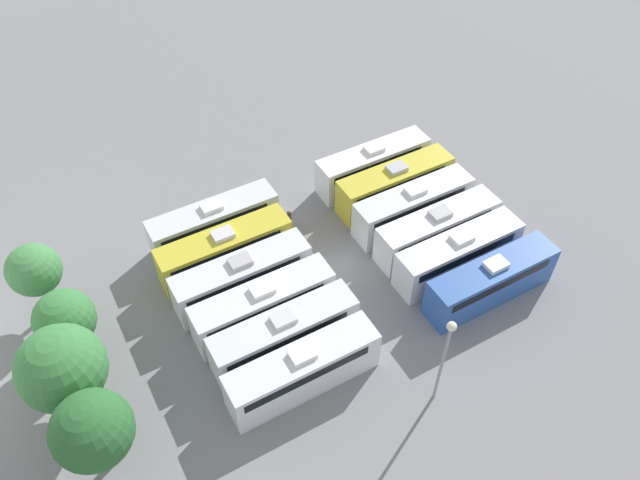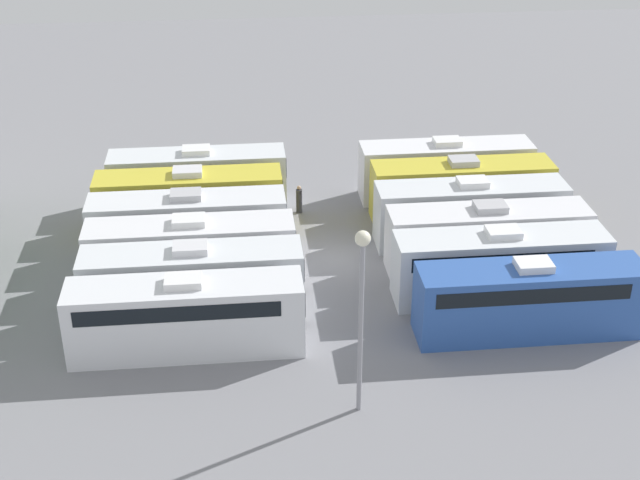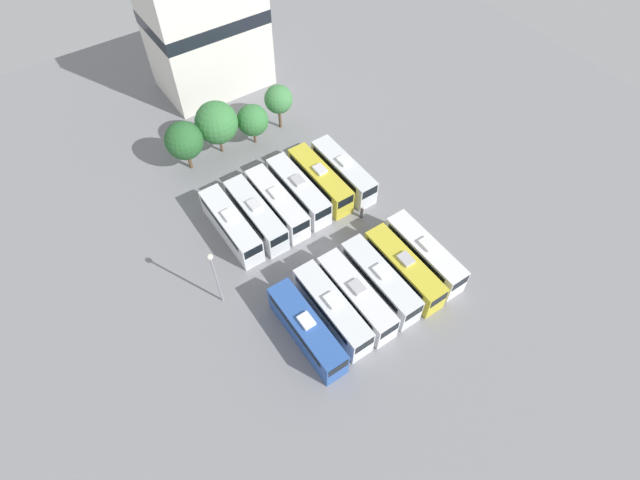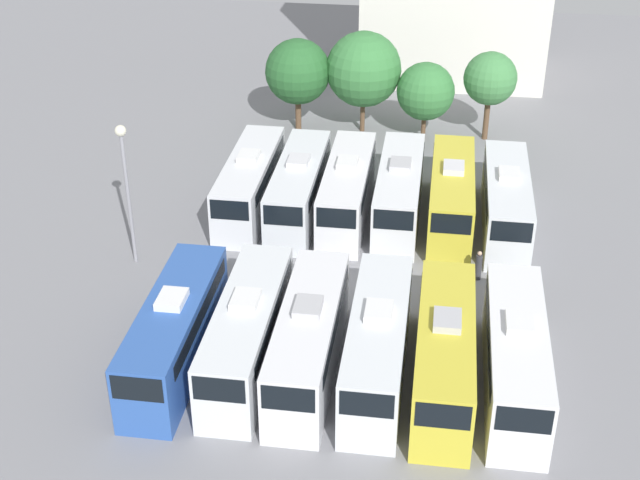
{
  "view_description": "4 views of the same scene",
  "coord_description": "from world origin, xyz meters",
  "px_view_note": "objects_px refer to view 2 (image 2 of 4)",
  "views": [
    {
      "loc": [
        -26.89,
        17.4,
        36.67
      ],
      "look_at": [
        0.82,
        1.7,
        3.11
      ],
      "focal_mm": 35.0,
      "sensor_mm": 36.0,
      "label": 1
    },
    {
      "loc": [
        -41.21,
        5.3,
        22.7
      ],
      "look_at": [
        -1.41,
        1.14,
        2.0
      ],
      "focal_mm": 50.0,
      "sensor_mm": 36.0,
      "label": 2
    },
    {
      "loc": [
        -19.21,
        -26.69,
        44.95
      ],
      "look_at": [
        -1.16,
        -0.44,
        3.11
      ],
      "focal_mm": 28.0,
      "sensor_mm": 36.0,
      "label": 3
    },
    {
      "loc": [
        3.52,
        -39.56,
        25.64
      ],
      "look_at": [
        -1.96,
        -1.47,
        3.48
      ],
      "focal_mm": 50.0,
      "sensor_mm": 36.0,
      "label": 4
    }
  ],
  "objects_px": {
    "bus_2": "(487,237)",
    "bus_10": "(189,200)",
    "bus_4": "(461,188)",
    "bus_8": "(190,251)",
    "bus_1": "(499,263)",
    "bus_3": "(470,211)",
    "worker_person": "(299,200)",
    "bus_6": "(185,314)",
    "bus_7": "(192,280)",
    "bus_0": "(529,298)",
    "bus_9": "(187,224)",
    "bus_5": "(445,168)",
    "light_pole": "(361,293)",
    "bus_11": "(197,177)"
  },
  "relations": [
    {
      "from": "bus_2",
      "to": "bus_10",
      "type": "distance_m",
      "value": 16.56
    },
    {
      "from": "bus_4",
      "to": "bus_8",
      "type": "distance_m",
      "value": 16.46
    },
    {
      "from": "bus_1",
      "to": "bus_2",
      "type": "relative_size",
      "value": 1.0
    },
    {
      "from": "bus_1",
      "to": "bus_2",
      "type": "distance_m",
      "value": 2.85
    },
    {
      "from": "bus_2",
      "to": "bus_3",
      "type": "xyz_separation_m",
      "value": [
        3.12,
        0.1,
        0.0
      ]
    },
    {
      "from": "worker_person",
      "to": "bus_1",
      "type": "bearing_deg",
      "value": -140.02
    },
    {
      "from": "bus_6",
      "to": "bus_7",
      "type": "height_order",
      "value": "same"
    },
    {
      "from": "bus_1",
      "to": "worker_person",
      "type": "xyz_separation_m",
      "value": [
        10.61,
        8.89,
        -1.06
      ]
    },
    {
      "from": "bus_0",
      "to": "bus_9",
      "type": "height_order",
      "value": "same"
    },
    {
      "from": "bus_4",
      "to": "bus_7",
      "type": "bearing_deg",
      "value": 120.76
    },
    {
      "from": "bus_6",
      "to": "bus_9",
      "type": "height_order",
      "value": "same"
    },
    {
      "from": "bus_1",
      "to": "bus_0",
      "type": "bearing_deg",
      "value": -172.62
    },
    {
      "from": "bus_0",
      "to": "bus_3",
      "type": "distance_m",
      "value": 9.25
    },
    {
      "from": "bus_3",
      "to": "worker_person",
      "type": "xyz_separation_m",
      "value": [
        4.64,
        8.96,
        -1.06
      ]
    },
    {
      "from": "bus_2",
      "to": "bus_3",
      "type": "distance_m",
      "value": 3.12
    },
    {
      "from": "bus_7",
      "to": "bus_2",
      "type": "bearing_deg",
      "value": -79.0
    },
    {
      "from": "bus_2",
      "to": "bus_5",
      "type": "relative_size",
      "value": 1.0
    },
    {
      "from": "bus_3",
      "to": "bus_10",
      "type": "xyz_separation_m",
      "value": [
        3.05,
        15.27,
        0.0
      ]
    },
    {
      "from": "bus_5",
      "to": "bus_6",
      "type": "relative_size",
      "value": 1.0
    },
    {
      "from": "bus_0",
      "to": "bus_6",
      "type": "relative_size",
      "value": 1.0
    },
    {
      "from": "bus_7",
      "to": "bus_10",
      "type": "distance_m",
      "value": 9.09
    },
    {
      "from": "bus_0",
      "to": "bus_8",
      "type": "bearing_deg",
      "value": 68.35
    },
    {
      "from": "bus_3",
      "to": "bus_8",
      "type": "bearing_deg",
      "value": 101.75
    },
    {
      "from": "bus_2",
      "to": "bus_4",
      "type": "xyz_separation_m",
      "value": [
        6.1,
        -0.15,
        0.0
      ]
    },
    {
      "from": "bus_6",
      "to": "bus_3",
      "type": "bearing_deg",
      "value": -59.04
    },
    {
      "from": "bus_5",
      "to": "bus_9",
      "type": "relative_size",
      "value": 1.0
    },
    {
      "from": "bus_7",
      "to": "bus_9",
      "type": "distance_m",
      "value": 6.0
    },
    {
      "from": "worker_person",
      "to": "bus_2",
      "type": "bearing_deg",
      "value": -130.59
    },
    {
      "from": "light_pole",
      "to": "bus_4",
      "type": "bearing_deg",
      "value": -26.08
    },
    {
      "from": "bus_5",
      "to": "bus_7",
      "type": "distance_m",
      "value": 19.21
    },
    {
      "from": "bus_7",
      "to": "bus_10",
      "type": "height_order",
      "value": "same"
    },
    {
      "from": "bus_4",
      "to": "bus_10",
      "type": "distance_m",
      "value": 15.52
    },
    {
      "from": "bus_5",
      "to": "bus_9",
      "type": "xyz_separation_m",
      "value": [
        -6.11,
        15.3,
        0.0
      ]
    },
    {
      "from": "bus_2",
      "to": "bus_9",
      "type": "relative_size",
      "value": 1.0
    },
    {
      "from": "bus_6",
      "to": "bus_0",
      "type": "bearing_deg",
      "value": -90.63
    },
    {
      "from": "bus_0",
      "to": "bus_2",
      "type": "height_order",
      "value": "same"
    },
    {
      "from": "bus_2",
      "to": "bus_1",
      "type": "bearing_deg",
      "value": 176.76
    },
    {
      "from": "bus_7",
      "to": "bus_10",
      "type": "xyz_separation_m",
      "value": [
        9.08,
        0.38,
        0.0
      ]
    },
    {
      "from": "bus_4",
      "to": "bus_7",
      "type": "relative_size",
      "value": 1.0
    },
    {
      "from": "bus_9",
      "to": "light_pole",
      "type": "distance_m",
      "value": 16.17
    },
    {
      "from": "bus_5",
      "to": "light_pole",
      "type": "distance_m",
      "value": 22.03
    },
    {
      "from": "bus_2",
      "to": "worker_person",
      "type": "height_order",
      "value": "bus_2"
    },
    {
      "from": "bus_2",
      "to": "bus_6",
      "type": "xyz_separation_m",
      "value": [
        -5.95,
        15.22,
        0.0
      ]
    },
    {
      "from": "bus_3",
      "to": "worker_person",
      "type": "distance_m",
      "value": 10.14
    },
    {
      "from": "bus_9",
      "to": "worker_person",
      "type": "height_order",
      "value": "bus_9"
    },
    {
      "from": "bus_3",
      "to": "bus_9",
      "type": "xyz_separation_m",
      "value": [
        -0.04,
        15.27,
        0.0
      ]
    },
    {
      "from": "bus_8",
      "to": "bus_11",
      "type": "distance_m",
      "value": 9.34
    },
    {
      "from": "bus_4",
      "to": "bus_10",
      "type": "bearing_deg",
      "value": 89.74
    },
    {
      "from": "bus_11",
      "to": "light_pole",
      "type": "relative_size",
      "value": 1.28
    },
    {
      "from": "bus_1",
      "to": "bus_6",
      "type": "height_order",
      "value": "same"
    }
  ]
}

